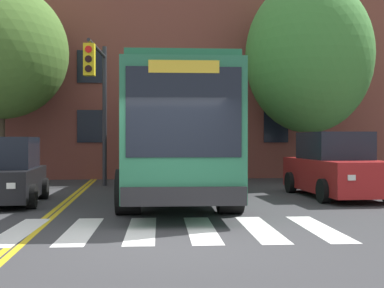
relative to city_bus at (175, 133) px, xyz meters
name	(u,v)px	position (x,y,z in m)	size (l,w,h in m)	color
ground_plane	(166,244)	(-0.59, -6.96, -1.89)	(120.00, 120.00, 0.00)	#38383A
crosswalk	(111,230)	(-1.54, -5.55, -1.88)	(8.50, 3.41, 0.01)	white
lane_line_yellow_inner	(94,178)	(-3.07, 8.45, -1.88)	(0.12, 36.00, 0.01)	gold
lane_line_yellow_outer	(97,178)	(-2.91, 8.45, -1.88)	(0.12, 36.00, 0.01)	gold
city_bus	(175,133)	(0.00, 0.00, 0.00)	(3.14, 11.25, 3.46)	#28704C
car_black_near_lane	(5,173)	(-4.56, -1.05, -1.08)	(2.04, 3.79, 1.77)	black
car_red_far_lane	(335,168)	(4.76, -0.24, -1.02)	(2.14, 4.78, 1.93)	#AD1E1E
car_tan_behind_bus	(139,154)	(-1.05, 10.29, -0.84)	(2.49, 4.80, 2.21)	tan
traffic_light_overhead	(98,88)	(-2.44, 3.05, 1.62)	(0.52, 3.44, 5.17)	#28282D
street_tree_curbside_large	(309,56)	(5.73, 5.30, 3.17)	(6.85, 6.71, 8.20)	brown
building_facade	(98,84)	(-3.15, 12.30, 2.70)	(40.80, 9.38, 9.17)	brown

